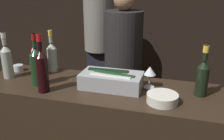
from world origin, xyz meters
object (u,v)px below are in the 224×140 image
object	(u,v)px
candle_votive	(18,68)
red_wine_bottle_black_foil	(35,59)
person_blond_tee	(99,37)
white_wine_bottle	(7,60)
bowl_white	(162,98)
person_in_hoodie	(123,62)
red_wine_bottle_tall	(42,69)
champagne_bottle	(203,76)
ice_bin_with_bottles	(111,79)
red_wine_bottle_burgundy	(37,65)
wine_glass	(150,72)
rose_wine_bottle	(52,56)

from	to	relation	value
candle_votive	red_wine_bottle_black_foil	xyz separation A→B (m)	(0.20, -0.06, 0.11)
person_blond_tee	red_wine_bottle_black_foil	bearing A→B (deg)	-64.77
candle_votive	white_wine_bottle	distance (m)	0.18
candle_votive	bowl_white	bearing A→B (deg)	-11.67
candle_votive	red_wine_bottle_black_foil	bearing A→B (deg)	-15.92
bowl_white	person_in_hoodie	world-z (taller)	person_in_hoodie
bowl_white	white_wine_bottle	xyz separation A→B (m)	(-1.13, 0.09, 0.11)
red_wine_bottle_tall	person_blond_tee	bearing A→B (deg)	97.52
champagne_bottle	white_wine_bottle	distance (m)	1.35
ice_bin_with_bottles	white_wine_bottle	world-z (taller)	white_wine_bottle
champagne_bottle	red_wine_bottle_burgundy	xyz separation A→B (m)	(-1.07, -0.13, 0.01)
candle_votive	wine_glass	bearing A→B (deg)	-1.95
rose_wine_bottle	person_blond_tee	size ratio (longest dim) A/B	0.18
white_wine_bottle	red_wine_bottle_tall	xyz separation A→B (m)	(0.38, -0.15, 0.02)
bowl_white	red_wine_bottle_burgundy	distance (m)	0.85
ice_bin_with_bottles	person_blond_tee	xyz separation A→B (m)	(-0.64, 1.63, -0.10)
red_wine_bottle_tall	red_wine_bottle_burgundy	bearing A→B (deg)	137.01
bowl_white	person_blond_tee	world-z (taller)	person_blond_tee
ice_bin_with_bottles	rose_wine_bottle	world-z (taller)	rose_wine_bottle
bowl_white	red_wine_bottle_black_foil	world-z (taller)	red_wine_bottle_black_foil
candle_votive	champagne_bottle	xyz separation A→B (m)	(1.37, -0.07, 0.11)
champagne_bottle	wine_glass	bearing A→B (deg)	173.83
red_wine_bottle_burgundy	wine_glass	bearing A→B (deg)	12.66
wine_glass	person_blond_tee	bearing A→B (deg)	119.64
person_in_hoodie	person_blond_tee	distance (m)	0.81
ice_bin_with_bottles	red_wine_bottle_tall	bearing A→B (deg)	-155.49
red_wine_bottle_burgundy	person_in_hoodie	distance (m)	1.18
rose_wine_bottle	red_wine_bottle_tall	world-z (taller)	red_wine_bottle_tall
ice_bin_with_bottles	wine_glass	world-z (taller)	wine_glass
white_wine_bottle	person_blond_tee	distance (m)	1.68
rose_wine_bottle	white_wine_bottle	bearing A→B (deg)	-139.30
candle_votive	red_wine_bottle_black_foil	size ratio (longest dim) A/B	0.23
candle_votive	champagne_bottle	bearing A→B (deg)	-2.96
ice_bin_with_bottles	red_wine_bottle_black_foil	bearing A→B (deg)	175.10
rose_wine_bottle	red_wine_bottle_tall	bearing A→B (deg)	-70.22
red_wine_bottle_burgundy	red_wine_bottle_tall	distance (m)	0.13
champagne_bottle	white_wine_bottle	size ratio (longest dim) A/B	0.95
white_wine_bottle	person_blond_tee	xyz separation A→B (m)	(0.14, 1.66, -0.18)
bowl_white	person_blond_tee	bearing A→B (deg)	119.41
bowl_white	white_wine_bottle	size ratio (longest dim) A/B	0.55
wine_glass	white_wine_bottle	size ratio (longest dim) A/B	0.43
bowl_white	red_wine_bottle_black_foil	size ratio (longest dim) A/B	0.56
wine_glass	person_in_hoodie	xyz separation A→B (m)	(-0.40, 0.92, -0.26)
person_in_hoodie	person_blond_tee	size ratio (longest dim) A/B	0.91
white_wine_bottle	candle_votive	bearing A→B (deg)	98.22
wine_glass	red_wine_bottle_burgundy	bearing A→B (deg)	-167.34
bowl_white	red_wine_bottle_tall	distance (m)	0.76
rose_wine_bottle	red_wine_bottle_black_foil	distance (m)	0.14
bowl_white	champagne_bottle	xyz separation A→B (m)	(0.22, 0.17, 0.10)
ice_bin_with_bottles	red_wine_bottle_burgundy	size ratio (longest dim) A/B	1.14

